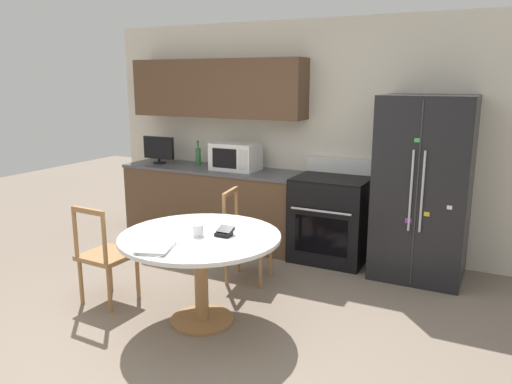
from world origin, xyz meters
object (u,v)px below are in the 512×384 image
Objects in this scene: oven_range at (331,218)px; countertop_tv at (159,149)px; dining_chair_far at (246,238)px; dining_chair_left at (106,256)px; counter_bottle at (198,156)px; candle_glass at (198,231)px; wallet at (225,232)px; microwave at (236,156)px; refrigerator at (423,188)px.

countertop_tv is (-2.30, 0.00, 0.62)m from oven_range.
dining_chair_far and dining_chair_left have the same top height.
counter_bottle is at bearing -139.36° from dining_chair_far.
candle_glass is 0.72× the size of wallet.
countertop_tv is at bearing 138.25° from wallet.
microwave is at bearing 1.31° from countertop_tv.
counter_bottle is at bearing 128.16° from wallet.
oven_range is (-0.94, 0.04, -0.43)m from refrigerator.
microwave is 2.08m from dining_chair_left.
refrigerator is 3.32× the size of microwave.
oven_range reaches higher than candle_glass.
microwave is (-2.14, 0.07, 0.16)m from refrigerator.
dining_chair_far is at bearing -120.84° from oven_range.
microwave reaches higher than wallet.
countertop_tv reaches higher than candle_glass.
refrigerator is 1.04m from oven_range.
dining_chair_left is at bearing -177.65° from candle_glass.
refrigerator is 2.15m from microwave.
oven_range is 1.34m from microwave.
candle_glass is at bearing -46.01° from countertop_tv.
dining_chair_left is (0.89, -1.95, -0.65)m from countertop_tv.
dining_chair_far is at bearing -28.11° from countertop_tv.
dining_chair_left is 1.19m from wallet.
microwave is at bearing 178.16° from refrigerator.
refrigerator is 1.67× the size of oven_range.
candle_glass is at bearing -3.75° from dining_chair_far.
counter_bottle is 0.34× the size of dining_chair_far.
microwave reaches higher than counter_bottle.
counter_bottle is (-2.70, 0.13, 0.12)m from refrigerator.
oven_range is 1.85m from wallet.
refrigerator is 2.00× the size of dining_chair_far.
countertop_tv reaches higher than dining_chair_left.
counter_bottle is 3.40× the size of candle_glass.
countertop_tv is at bearing 133.99° from candle_glass.
candle_glass reaches higher than wallet.
countertop_tv reaches higher than wallet.
countertop_tv is at bearing -171.28° from counter_bottle.
oven_range is 1.85m from counter_bottle.
microwave is 0.60× the size of dining_chair_far.
refrigerator is 14.23× the size of wallet.
wallet is at bearing 8.18° from dining_chair_far.
dining_chair_left is 7.11× the size of wallet.
dining_chair_far is 1.04m from candle_glass.
dining_chair_left is (0.35, -2.03, -0.58)m from counter_bottle.
microwave reaches higher than oven_range.
counter_bottle reaches higher than wallet.
microwave is 0.60× the size of dining_chair_left.
wallet is (0.27, -0.87, 0.34)m from dining_chair_far.
countertop_tv is 0.48× the size of dining_chair_left.
dining_chair_left is at bearing -80.21° from counter_bottle.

